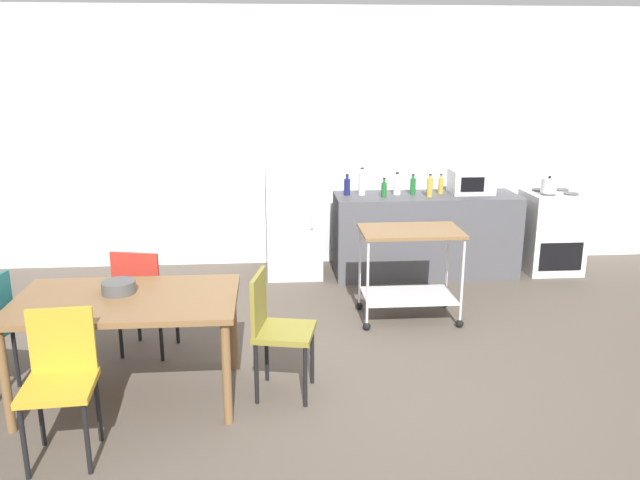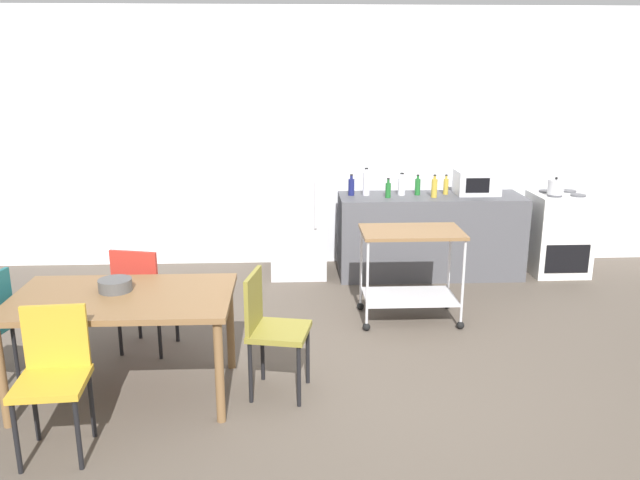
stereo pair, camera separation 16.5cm
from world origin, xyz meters
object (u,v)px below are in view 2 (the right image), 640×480
Objects in this scene: bottle_sesame_oil at (402,186)px; stove_oven at (558,234)px; fruit_bowl at (115,285)px; bottle_vinegar at (418,186)px; microwave at (477,182)px; bottle_soda at (434,188)px; dining_table at (123,306)px; bottle_wine at (351,187)px; kettle at (556,187)px; bottle_olive_oil at (366,183)px; bottle_hot_sauce at (446,186)px; chair_red at (143,292)px; chair_mustard at (53,371)px; refrigerator at (298,206)px; chair_olive at (270,325)px; kitchen_cart at (411,260)px; bottle_sparkling_water at (388,190)px.

stove_oven is at bearing -0.99° from bottle_sesame_oil.
fruit_bowl is (-2.43, -2.54, -0.21)m from bottle_sesame_oil.
microwave is (0.65, 0.01, 0.04)m from bottle_vinegar.
bottle_soda is at bearing -23.82° from bottle_sesame_oil.
stove_oven is (4.14, 2.60, -0.22)m from dining_table.
bottle_wine is 0.96× the size of kettle.
kettle is at bearing -9.65° from microwave.
bottle_hot_sauce is (0.88, 0.01, -0.04)m from bottle_olive_oil.
bottle_wine is at bearing 178.83° from bottle_sesame_oil.
chair_red is 1.00× the size of chair_mustard.
stove_oven reaches higher than chair_red.
bottle_olive_oil is (0.74, -0.04, 0.26)m from refrigerator.
dining_table is 0.73m from chair_red.
chair_red is 3.65× the size of bottle_sesame_oil.
bottle_soda is (0.71, -0.15, -0.03)m from bottle_olive_oil.
bottle_olive_oil is (2.24, 3.29, 0.51)m from chair_mustard.
bottle_soda is 0.54× the size of microwave.
bottle_soda reaches higher than bottle_hot_sauce.
dining_table is 4.17m from microwave.
bottle_wine is at bearing 169.93° from bottle_soda.
kettle is at bearing -7.30° from bottle_hot_sauce.
refrigerator is at bearing 61.88° from chair_mustard.
kettle is (1.65, -0.13, 0.00)m from bottle_sesame_oil.
bottle_soda is at bearing 42.84° from chair_mustard.
chair_olive is 2.87m from bottle_olive_oil.
dining_table is 1.69× the size of chair_olive.
bottle_soda is (0.87, -0.16, 0.01)m from bottle_wine.
bottle_olive_oil is at bearing 53.12° from dining_table.
bottle_vinegar is 0.32m from bottle_hot_sauce.
microwave is at bearing 1.18° from bottle_vinegar.
stove_oven reaches higher than kitchen_cart.
refrigerator is at bearing 63.26° from fruit_bowl.
bottle_hot_sauce is at bearing 0.47° from bottle_wine.
kettle reaches higher than chair_olive.
chair_olive is at bearing -5.34° from fruit_bowl.
dining_table is 6.09× the size of bottle_soda.
bottle_wine is (-0.42, 1.35, 0.42)m from kitchen_cart.
kitchen_cart is 3.73× the size of bottle_sesame_oil.
bottle_sesame_oil is at bearing 175.53° from kettle.
fruit_bowl is (-2.61, -2.54, -0.20)m from bottle_vinegar.
kitchen_cart is at bearing -110.95° from bottle_soda.
fruit_bowl is at bearing -133.26° from bottle_sparkling_water.
dining_table is 3.23m from bottle_wine.
bottle_sparkling_water is at bearing -10.80° from refrigerator.
kettle is at bearing 30.54° from fruit_bowl.
chair_red is at bearing -136.19° from bottle_olive_oil.
chair_red is 2.84m from bottle_olive_oil.
microwave reaches higher than chair_red.
bottle_sesame_oil is (0.17, 0.13, 0.01)m from bottle_sparkling_water.
chair_mustard is at bearing 128.78° from chair_olive.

